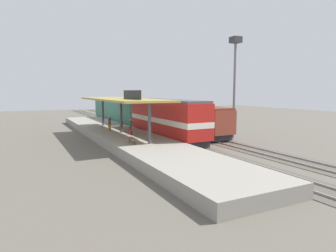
# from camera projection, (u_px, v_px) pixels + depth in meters

# --- Properties ---
(ground_plane) EXTENTS (120.00, 120.00, 0.00)m
(ground_plane) POSITION_uv_depth(u_px,v_px,m) (173.00, 136.00, 35.96)
(ground_plane) COLOR #5B564C
(track_near) EXTENTS (3.20, 110.00, 0.16)m
(track_near) POSITION_uv_depth(u_px,v_px,m) (158.00, 137.00, 35.06)
(track_near) COLOR #4E4941
(track_near) RESTS_ON ground
(track_far) EXTENTS (3.20, 110.00, 0.16)m
(track_far) POSITION_uv_depth(u_px,v_px,m) (191.00, 134.00, 37.13)
(track_far) COLOR #4E4941
(track_far) RESTS_ON ground
(platform) EXTENTS (6.00, 44.00, 0.90)m
(platform) POSITION_uv_depth(u_px,v_px,m) (122.00, 136.00, 32.94)
(platform) COLOR gray
(platform) RESTS_ON ground
(station_canopy) EXTENTS (5.20, 18.00, 4.70)m
(station_canopy) POSITION_uv_depth(u_px,v_px,m) (121.00, 100.00, 32.37)
(station_canopy) COLOR #47474C
(station_canopy) RESTS_ON platform
(platform_bench) EXTENTS (0.44, 1.70, 0.50)m
(platform_bench) POSITION_uv_depth(u_px,v_px,m) (132.00, 139.00, 25.68)
(platform_bench) COLOR #333338
(platform_bench) RESTS_ON platform
(locomotive) EXTENTS (2.93, 14.43, 4.44)m
(locomotive) POSITION_uv_depth(u_px,v_px,m) (166.00, 119.00, 32.96)
(locomotive) COLOR #28282D
(locomotive) RESTS_ON track_near
(passenger_carriage_single) EXTENTS (2.90, 20.00, 4.24)m
(passenger_carriage_single) POSITION_uv_depth(u_px,v_px,m) (118.00, 110.00, 48.90)
(passenger_carriage_single) COLOR #28282D
(passenger_carriage_single) RESTS_ON track_near
(freight_car) EXTENTS (2.80, 12.00, 3.54)m
(freight_car) POSITION_uv_depth(u_px,v_px,m) (195.00, 120.00, 36.02)
(freight_car) COLOR #28282D
(freight_car) RESTS_ON track_far
(light_mast) EXTENTS (1.10, 1.10, 11.70)m
(light_mast) POSITION_uv_depth(u_px,v_px,m) (235.00, 66.00, 33.76)
(light_mast) COLOR slate
(light_mast) RESTS_ON ground
(person_waiting) EXTENTS (0.34, 0.34, 1.71)m
(person_waiting) POSITION_uv_depth(u_px,v_px,m) (109.00, 122.00, 34.29)
(person_waiting) COLOR olive
(person_waiting) RESTS_ON platform
(person_walking) EXTENTS (0.34, 0.34, 1.71)m
(person_walking) POSITION_uv_depth(u_px,v_px,m) (131.00, 126.00, 30.99)
(person_walking) COLOR maroon
(person_walking) RESTS_ON platform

